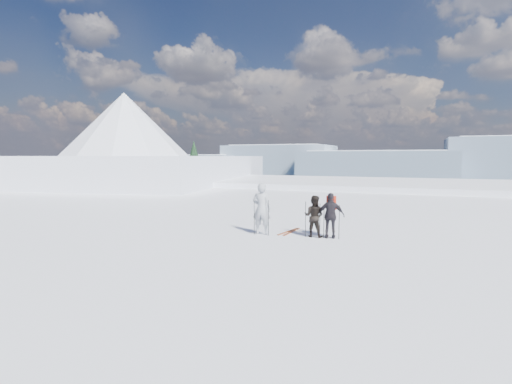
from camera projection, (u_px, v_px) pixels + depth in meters
lake_basin at (380, 250)px, 40.33m from camera, size 820.00×820.00×71.62m
far_mountain_range at (446, 166)px, 420.99m from camera, size 770.00×110.00×53.00m
near_ridge at (157, 208)px, 49.44m from camera, size 31.37×35.68×25.62m
skier_grey at (262, 209)px, 15.28m from camera, size 0.75×0.52×1.98m
skier_dark at (314, 216)px, 14.81m from camera, size 0.79×0.63×1.55m
skier_pack at (331, 216)px, 14.55m from camera, size 1.03×0.57×1.67m
backpack at (332, 186)px, 14.70m from camera, size 0.38×0.26×0.50m
ski_poles at (300, 220)px, 14.83m from camera, size 3.21×0.39×1.35m
skis_loose at (290, 232)px, 15.83m from camera, size 0.43×1.70×0.03m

